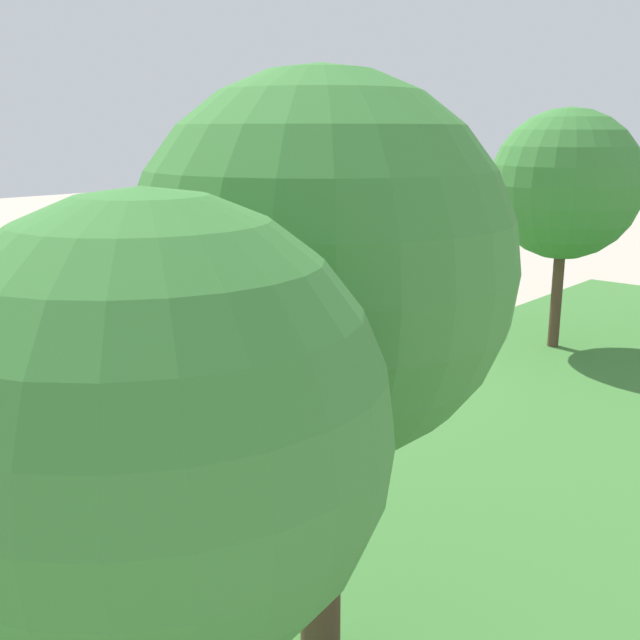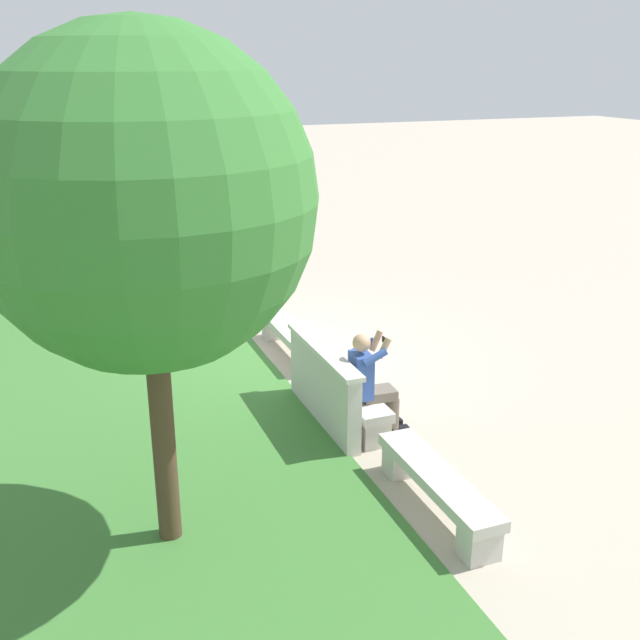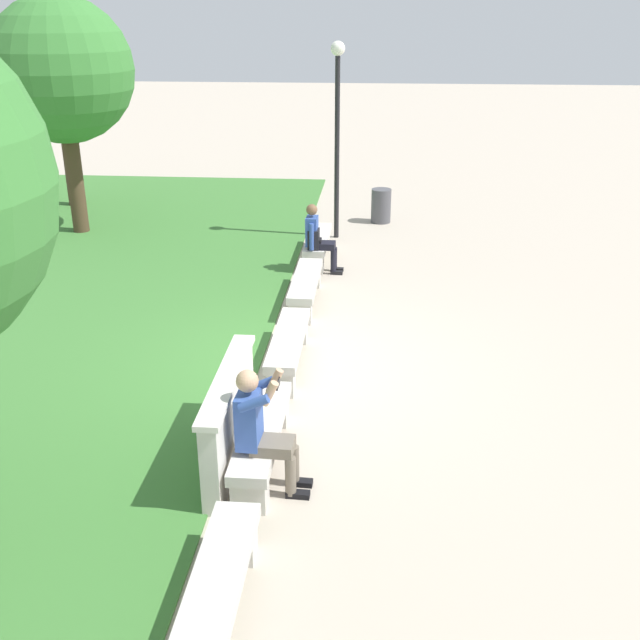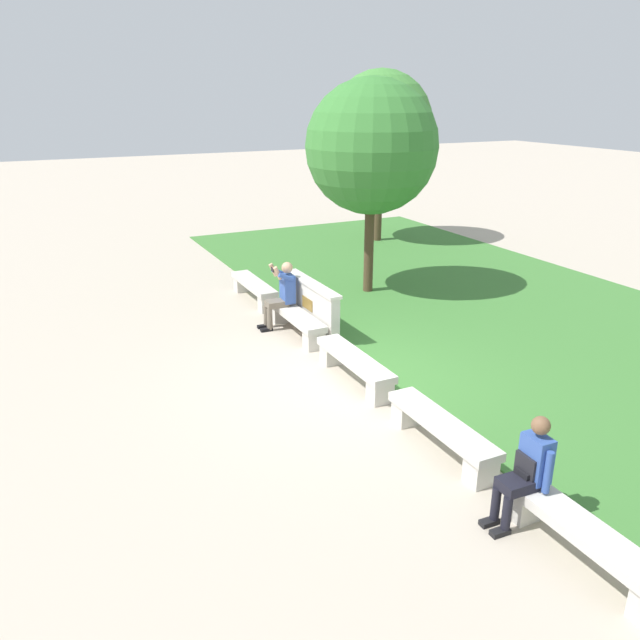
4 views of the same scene
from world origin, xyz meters
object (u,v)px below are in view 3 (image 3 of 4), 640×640
(bench_near, at_px, (262,436))
(lamp_post, at_px, (337,113))
(bench_main, at_px, (216,595))
(bench_far, at_px, (306,286))
(tree_far_back, at_px, (61,71))
(bench_end, at_px, (318,244))
(tree_left_background, at_px, (60,78))
(person_distant, at_px, (318,236))
(backpack, at_px, (314,239))
(person_photographer, at_px, (261,425))
(trash_bin, at_px, (381,206))
(bench_mid, at_px, (288,345))

(bench_near, height_order, lamp_post, lamp_post)
(bench_main, distance_m, bench_far, 6.95)
(bench_main, height_order, tree_far_back, tree_far_back)
(bench_end, bearing_deg, tree_left_background, 59.60)
(person_distant, xyz_separation_m, backpack, (-0.03, 0.06, -0.05))
(bench_far, height_order, tree_far_back, tree_far_back)
(person_photographer, bearing_deg, person_distant, 0.10)
(bench_end, height_order, trash_bin, trash_bin)
(person_distant, bearing_deg, tree_left_background, 54.99)
(bench_main, xyz_separation_m, lamp_post, (10.76, -0.26, 2.24))
(bench_main, bearing_deg, person_distant, -0.45)
(bench_mid, xyz_separation_m, tree_far_back, (6.05, 5.22, 3.00))
(backpack, height_order, tree_left_background, tree_left_background)
(bench_near, bearing_deg, tree_far_back, 31.98)
(person_photographer, bearing_deg, bench_main, 177.56)
(bench_far, xyz_separation_m, trash_bin, (5.08, -1.19, 0.08))
(person_photographer, relative_size, trash_bin, 1.76)
(bench_main, xyz_separation_m, trash_bin, (12.03, -1.19, 0.08))
(person_photographer, relative_size, person_distant, 1.05)
(backpack, xyz_separation_m, tree_far_back, (2.20, 5.22, 2.68))
(person_distant, distance_m, tree_far_back, 6.29)
(backpack, bearing_deg, bench_end, 0.23)
(trash_bin, bearing_deg, person_distant, 162.32)
(backpack, height_order, trash_bin, backpack)
(bench_mid, distance_m, person_distant, 3.89)
(lamp_post, bearing_deg, bench_mid, 177.52)
(tree_far_back, bearing_deg, bench_end, -105.15)
(bench_near, distance_m, tree_far_back, 10.30)
(person_distant, height_order, tree_left_background, tree_left_background)
(person_photographer, relative_size, tree_left_background, 0.32)
(bench_far, bearing_deg, lamp_post, -3.98)
(bench_end, xyz_separation_m, trash_bin, (2.76, -1.19, 0.08))
(person_photographer, height_order, person_distant, person_photographer)
(tree_far_back, height_order, trash_bin, tree_far_back)
(bench_near, relative_size, bench_mid, 1.00)
(bench_far, distance_m, person_photographer, 5.14)
(bench_near, relative_size, tree_far_back, 0.41)
(bench_end, xyz_separation_m, backpack, (-0.78, -0.00, 0.33))
(person_photographer, xyz_separation_m, backpack, (6.66, 0.07, -0.11))
(bench_near, distance_m, bench_far, 4.63)
(bench_mid, bearing_deg, backpack, -0.05)
(tree_left_background, bearing_deg, backpack, -125.44)
(bench_far, bearing_deg, person_distant, -2.44)
(lamp_post, bearing_deg, backpack, 173.43)
(bench_end, bearing_deg, person_photographer, -179.40)
(bench_main, relative_size, bench_end, 1.00)
(bench_mid, height_order, lamp_post, lamp_post)
(bench_main, bearing_deg, trash_bin, -5.64)
(bench_near, xyz_separation_m, trash_bin, (9.71, -1.19, 0.08))
(bench_main, height_order, tree_left_background, tree_left_background)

